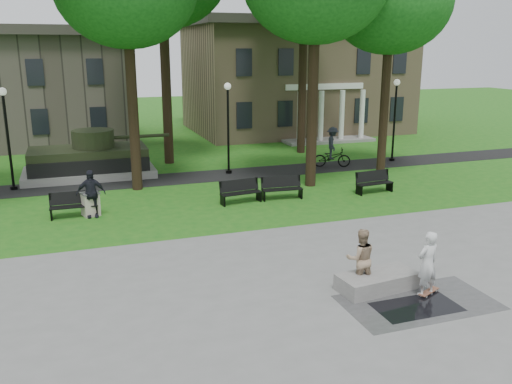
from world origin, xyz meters
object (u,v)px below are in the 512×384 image
skateboarder (427,264)px  trash_bin (90,204)px  cyclist (332,151)px  concrete_block (377,281)px  park_bench_0 (74,204)px  friend_watching (361,258)px

skateboarder → trash_bin: size_ratio=1.87×
cyclist → trash_bin: 14.09m
concrete_block → park_bench_0: (-7.75, 9.70, 0.28)m
park_bench_0 → trash_bin: (0.63, -0.01, -0.04)m
park_bench_0 → trash_bin: bearing=-0.1°
cyclist → trash_bin: cyclist is taller
concrete_block → park_bench_0: 12.41m
friend_watching → skateboarder: bearing=157.7°
skateboarder → friend_watching: bearing=-43.8°
concrete_block → cyclist: cyclist is taller
cyclist → trash_bin: bearing=132.0°
concrete_block → trash_bin: (-7.12, 9.68, 0.24)m
friend_watching → park_bench_0: bearing=-39.7°
concrete_block → trash_bin: trash_bin is taller
concrete_block → cyclist: size_ratio=0.98×
trash_bin → skateboarder: bearing=-52.0°
skateboarder → trash_bin: skateboarder is taller
concrete_block → friend_watching: bearing=147.5°
friend_watching → trash_bin: friend_watching is taller
cyclist → skateboarder: bearing=-176.8°
concrete_block → skateboarder: bearing=-35.6°
skateboarder → park_bench_0: skateboarder is taller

